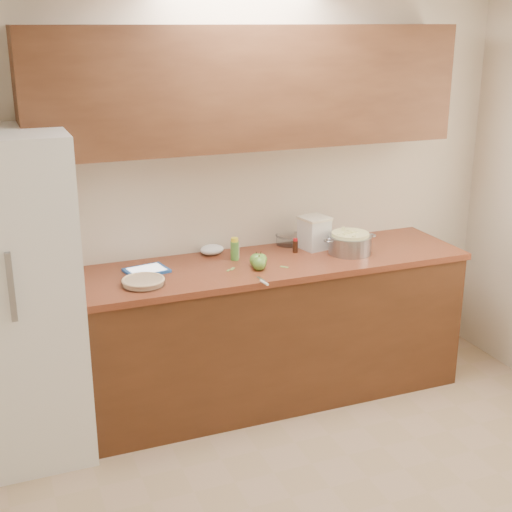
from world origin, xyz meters
name	(u,v)px	position (x,y,z in m)	size (l,w,h in m)	color
room_shell	(391,282)	(0.00, 0.00, 1.30)	(3.60, 3.60, 3.60)	tan
counter_run	(258,331)	(0.00, 1.48, 0.46)	(2.64, 0.68, 0.92)	#512B16
upper_cabinets	(248,87)	(0.00, 1.63, 1.95)	(2.60, 0.34, 0.70)	#5A321B
fridge	(11,300)	(-1.44, 1.44, 0.90)	(0.70, 0.70, 1.80)	white
pie	(143,282)	(-0.74, 1.34, 0.94)	(0.25, 0.25, 0.04)	silver
colander	(350,243)	(0.61, 1.43, 0.99)	(0.36, 0.27, 0.14)	gray
flour_canister	(314,233)	(0.44, 1.60, 1.03)	(0.20, 0.20, 0.21)	silver
tablet	(147,270)	(-0.67, 1.56, 0.93)	(0.27, 0.22, 0.02)	#2152A2
paring_knife	(264,282)	(-0.10, 1.13, 0.93)	(0.04, 0.16, 0.02)	gray
lemon_bottle	(235,249)	(-0.11, 1.57, 0.99)	(0.05, 0.05, 0.14)	#4C8C38
cinnamon_shaker	(236,250)	(-0.09, 1.61, 0.97)	(0.04, 0.04, 0.11)	beige
vanilla_bottle	(295,246)	(0.29, 1.57, 0.96)	(0.03, 0.03, 0.09)	black
mixing_bowl	(289,239)	(0.33, 1.74, 0.96)	(0.18, 0.18, 0.07)	silver
paper_towel	(212,250)	(-0.21, 1.73, 0.95)	(0.15, 0.12, 0.06)	white
apple_left	(256,260)	(-0.04, 1.40, 0.96)	(0.08, 0.08, 0.10)	#598E31
apple_center	(261,260)	(-0.01, 1.41, 0.96)	(0.08, 0.08, 0.09)	#598E31
apple_front	(259,264)	(-0.05, 1.34, 0.96)	(0.08, 0.08, 0.10)	#598E31
peel_a	(284,267)	(0.11, 1.33, 0.92)	(0.05, 0.02, 0.00)	#83A851
peel_b	(232,269)	(-0.19, 1.42, 0.92)	(0.05, 0.02, 0.00)	#83A851
peel_c	(228,270)	(-0.22, 1.40, 0.92)	(0.03, 0.01, 0.00)	#83A851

